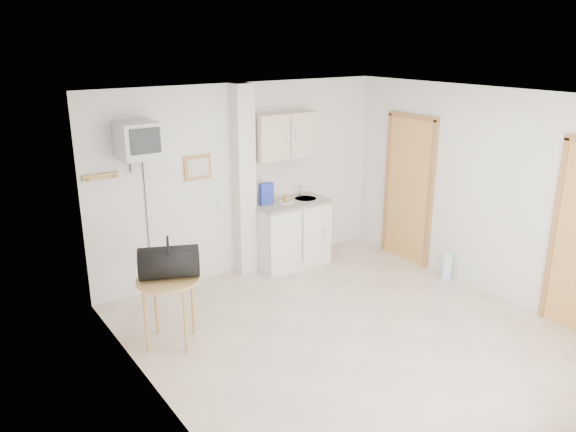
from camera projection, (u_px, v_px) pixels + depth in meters
ground at (351, 334)px, 6.01m from camera, size 4.50×4.50×0.00m
room_envelope at (369, 191)px, 5.74m from camera, size 4.24×4.54×2.55m
kitchenette at (289, 209)px, 7.65m from camera, size 1.03×0.58×2.10m
crt_television at (139, 141)px, 6.22m from camera, size 0.44×0.45×2.15m
round_table at (168, 287)px, 5.66m from camera, size 0.64×0.64×0.73m
duffel_bag at (169, 262)px, 5.60m from camera, size 0.68×0.53×0.44m
water_bottle at (447, 266)px, 7.34m from camera, size 0.13×0.13×0.39m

